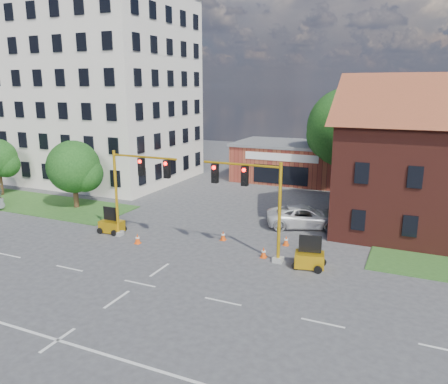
# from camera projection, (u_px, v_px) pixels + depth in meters

# --- Properties ---
(ground) EXTENTS (120.00, 120.00, 0.00)m
(ground) POSITION_uv_depth(u_px,v_px,m) (140.00, 284.00, 23.86)
(ground) COLOR #3F3F41
(ground) RESTS_ON ground
(grass_verge_nw) EXTENTS (22.00, 6.00, 0.08)m
(grass_verge_nw) POSITION_uv_depth(u_px,v_px,m) (23.00, 202.00, 40.67)
(grass_verge_nw) COLOR #2C521E
(grass_verge_nw) RESTS_ON ground
(lane_markings) EXTENTS (60.00, 36.00, 0.01)m
(lane_markings) POSITION_uv_depth(u_px,v_px,m) (104.00, 308.00, 21.20)
(lane_markings) COLOR silver
(lane_markings) RESTS_ON ground
(office_block) EXTENTS (18.40, 15.40, 20.60)m
(office_block) POSITION_uv_depth(u_px,v_px,m) (100.00, 88.00, 48.80)
(office_block) COLOR silver
(office_block) RESTS_ON ground
(brick_shop) EXTENTS (12.40, 8.40, 4.30)m
(brick_shop) POSITION_uv_depth(u_px,v_px,m) (291.00, 161.00, 49.93)
(brick_shop) COLOR maroon
(brick_shop) RESTS_ON ground
(tree_large) EXTENTS (8.45, 8.05, 10.46)m
(tree_large) POSITION_uv_depth(u_px,v_px,m) (352.00, 131.00, 43.65)
(tree_large) COLOR #3B2715
(tree_large) RESTS_ON ground
(tree_nw_front) EXTENTS (4.79, 4.56, 5.98)m
(tree_nw_front) POSITION_uv_depth(u_px,v_px,m) (76.00, 169.00, 37.88)
(tree_nw_front) COLOR #3B2715
(tree_nw_front) RESTS_ON ground
(tree_nw_rear) EXTENTS (3.90, 3.71, 5.59)m
(tree_nw_rear) POSITION_uv_depth(u_px,v_px,m) (0.00, 160.00, 42.31)
(tree_nw_rear) COLOR #3B2715
(tree_nw_rear) RESTS_ON ground
(signal_mast_west) EXTENTS (5.30, 0.60, 6.20)m
(signal_mast_west) POSITION_uv_depth(u_px,v_px,m) (135.00, 185.00, 29.98)
(signal_mast_west) COLOR gray
(signal_mast_west) RESTS_ON ground
(signal_mast_east) EXTENTS (5.30, 0.60, 6.20)m
(signal_mast_east) POSITION_uv_depth(u_px,v_px,m) (254.00, 198.00, 26.51)
(signal_mast_east) COLOR gray
(signal_mast_east) RESTS_ON ground
(trailer_west) EXTENTS (1.65, 1.12, 1.86)m
(trailer_west) POSITION_uv_depth(u_px,v_px,m) (112.00, 225.00, 32.03)
(trailer_west) COLOR gold
(trailer_west) RESTS_ON ground
(trailer_east) EXTENTS (1.90, 1.46, 1.93)m
(trailer_east) POSITION_uv_depth(u_px,v_px,m) (309.00, 258.00, 25.78)
(trailer_east) COLOR gold
(trailer_east) RESTS_ON ground
(cone_a) EXTENTS (0.40, 0.40, 0.70)m
(cone_a) POSITION_uv_depth(u_px,v_px,m) (138.00, 239.00, 29.86)
(cone_a) COLOR #E5490C
(cone_a) RESTS_ON ground
(cone_b) EXTENTS (0.40, 0.40, 0.70)m
(cone_b) POSITION_uv_depth(u_px,v_px,m) (223.00, 236.00, 30.51)
(cone_b) COLOR #E5490C
(cone_b) RESTS_ON ground
(cone_c) EXTENTS (0.40, 0.40, 0.70)m
(cone_c) POSITION_uv_depth(u_px,v_px,m) (264.00, 253.00, 27.38)
(cone_c) COLOR #E5490C
(cone_c) RESTS_ON ground
(cone_d) EXTENTS (0.40, 0.40, 0.70)m
(cone_d) POSITION_uv_depth(u_px,v_px,m) (286.00, 241.00, 29.51)
(cone_d) COLOR #E5490C
(cone_d) RESTS_ON ground
(pickup_white) EXTENTS (6.46, 4.70, 1.63)m
(pickup_white) POSITION_uv_depth(u_px,v_px,m) (305.00, 217.00, 33.28)
(pickup_white) COLOR silver
(pickup_white) RESTS_ON ground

